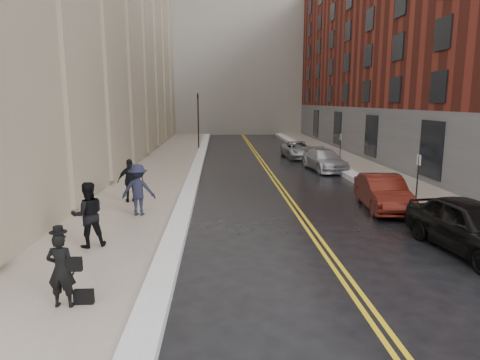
{
  "coord_description": "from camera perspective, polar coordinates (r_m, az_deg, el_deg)",
  "views": [
    {
      "loc": [
        -0.74,
        -9.88,
        4.51
      ],
      "look_at": [
        0.05,
        5.78,
        1.6
      ],
      "focal_mm": 32.0,
      "sensor_mm": 36.0,
      "label": 1
    }
  ],
  "objects": [
    {
      "name": "snow_ridge_left",
      "position": [
        26.29,
        -6.01,
        0.86
      ],
      "size": [
        0.7,
        60.8,
        0.26
      ],
      "primitive_type": "cube",
      "color": "white",
      "rests_on": "ground"
    },
    {
      "name": "pedestrian_b",
      "position": [
        16.89,
        -13.4,
        -1.28
      ],
      "size": [
        1.31,
        0.78,
        1.98
      ],
      "primitive_type": "imported",
      "rotation": [
        0.0,
        0.0,
        3.1
      ],
      "color": "#1A1C2F",
      "rests_on": "sidewalk_left"
    },
    {
      "name": "pedestrian_a",
      "position": [
        13.66,
        -19.6,
        -4.38
      ],
      "size": [
        1.19,
        1.07,
        1.99
      ],
      "primitive_type": "imported",
      "rotation": [
        0.0,
        0.0,
        3.55
      ],
      "color": "black",
      "rests_on": "sidewalk_left"
    },
    {
      "name": "building_right",
      "position": [
        37.87,
        27.11,
        16.21
      ],
      "size": [
        14.0,
        50.0,
        18.0
      ],
      "primitive_type": "cube",
      "color": "maroon",
      "rests_on": "ground"
    },
    {
      "name": "parking_sign_far",
      "position": [
        31.27,
        13.23,
        4.44
      ],
      "size": [
        0.06,
        0.35,
        2.23
      ],
      "color": "black",
      "rests_on": "ground"
    },
    {
      "name": "parking_sign_near",
      "position": [
        20.11,
        22.62,
        0.67
      ],
      "size": [
        0.06,
        0.35,
        2.23
      ],
      "color": "black",
      "rests_on": "ground"
    },
    {
      "name": "car_maroon",
      "position": [
        18.93,
        18.52,
        -1.59
      ],
      "size": [
        1.94,
        4.51,
        1.44
      ],
      "primitive_type": "imported",
      "rotation": [
        0.0,
        0.0,
        -0.1
      ],
      "color": "#4E150E",
      "rests_on": "ground"
    },
    {
      "name": "lane_stripe_a",
      "position": [
        26.46,
        3.94,
        0.67
      ],
      "size": [
        0.12,
        64.0,
        0.01
      ],
      "primitive_type": "cube",
      "color": "gold",
      "rests_on": "ground"
    },
    {
      "name": "ground",
      "position": [
        10.89,
        1.32,
        -13.96
      ],
      "size": [
        160.0,
        160.0,
        0.0
      ],
      "primitive_type": "plane",
      "color": "black",
      "rests_on": "ground"
    },
    {
      "name": "pedestrian_main",
      "position": [
        10.01,
        -22.74,
        -10.99
      ],
      "size": [
        0.63,
        0.43,
        1.66
      ],
      "primitive_type": "imported",
      "rotation": [
        0.0,
        0.0,
        3.08
      ],
      "color": "black",
      "rests_on": "sidewalk_left"
    },
    {
      "name": "car_silver_far",
      "position": [
        34.5,
        7.83,
        4.0
      ],
      "size": [
        2.48,
        4.86,
        1.31
      ],
      "primitive_type": "imported",
      "rotation": [
        0.0,
        0.0,
        0.06
      ],
      "color": "#A4A8AC",
      "rests_on": "ground"
    },
    {
      "name": "snow_ridge_right",
      "position": [
        27.41,
        13.9,
        1.04
      ],
      "size": [
        0.85,
        60.8,
        0.3
      ],
      "primitive_type": "cube",
      "color": "white",
      "rests_on": "ground"
    },
    {
      "name": "pedestrian_c",
      "position": [
        19.2,
        -14.38,
        -0.07
      ],
      "size": [
        1.2,
        0.79,
        1.89
      ],
      "primitive_type": "imported",
      "rotation": [
        0.0,
        0.0,
        3.47
      ],
      "color": "black",
      "rests_on": "sidewalk_left"
    },
    {
      "name": "car_black",
      "position": [
        14.58,
        28.54,
        -5.47
      ],
      "size": [
        2.48,
        5.0,
        1.64
      ],
      "primitive_type": "imported",
      "rotation": [
        0.0,
        0.0,
        0.12
      ],
      "color": "black",
      "rests_on": "ground"
    },
    {
      "name": "lane_stripe_b",
      "position": [
        26.49,
        4.46,
        0.68
      ],
      "size": [
        0.12,
        64.0,
        0.01
      ],
      "primitive_type": "cube",
      "color": "gold",
      "rests_on": "ground"
    },
    {
      "name": "traffic_signal",
      "position": [
        39.95,
        -5.6,
        8.41
      ],
      "size": [
        0.18,
        0.15,
        5.2
      ],
      "color": "black",
      "rests_on": "ground"
    },
    {
      "name": "sidewalk_right",
      "position": [
        28.01,
        17.52,
        0.91
      ],
      "size": [
        3.0,
        64.0,
        0.15
      ],
      "primitive_type": "cube",
      "color": "gray",
      "rests_on": "ground"
    },
    {
      "name": "sidewalk_left",
      "position": [
        26.53,
        -10.98,
        0.69
      ],
      "size": [
        4.0,
        64.0,
        0.15
      ],
      "primitive_type": "cube",
      "color": "gray",
      "rests_on": "ground"
    },
    {
      "name": "car_silver_near",
      "position": [
        28.64,
        11.17,
        2.65
      ],
      "size": [
        2.53,
        4.98,
        1.39
      ],
      "primitive_type": "imported",
      "rotation": [
        0.0,
        0.0,
        0.13
      ],
      "color": "#B0B3B9",
      "rests_on": "ground"
    }
  ]
}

